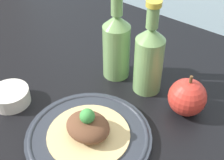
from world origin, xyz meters
TOP-DOWN VIEW (x-y plane):
  - ground_plane at (0.00, 0.00)cm, footprint 180.00×110.00cm
  - plate at (3.78, -5.84)cm, footprint 26.58×26.58cm
  - plated_food at (3.78, -5.84)cm, footprint 17.43×17.43cm
  - cider_bottle_left at (-5.33, 15.78)cm, footprint 6.93×6.93cm
  - cider_bottle_right at (4.26, 15.78)cm, footprint 6.93×6.93cm
  - apple at (15.78, 14.29)cm, footprint 8.70×8.70cm
  - dipping_bowl at (-18.55, -8.36)cm, footprint 9.06×9.06cm

SIDE VIEW (x-z plane):
  - ground_plane at x=0.00cm, z-range -4.00..0.00cm
  - plate at x=3.78cm, z-range 0.06..1.87cm
  - dipping_bowl at x=-18.55cm, z-range 0.00..3.64cm
  - plated_food at x=3.78cm, z-range 0.07..7.28cm
  - apple at x=15.78cm, z-range -0.82..9.54cm
  - cider_bottle_left at x=-5.33cm, z-range -2.41..21.33cm
  - cider_bottle_right at x=4.26cm, z-range -2.41..21.33cm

